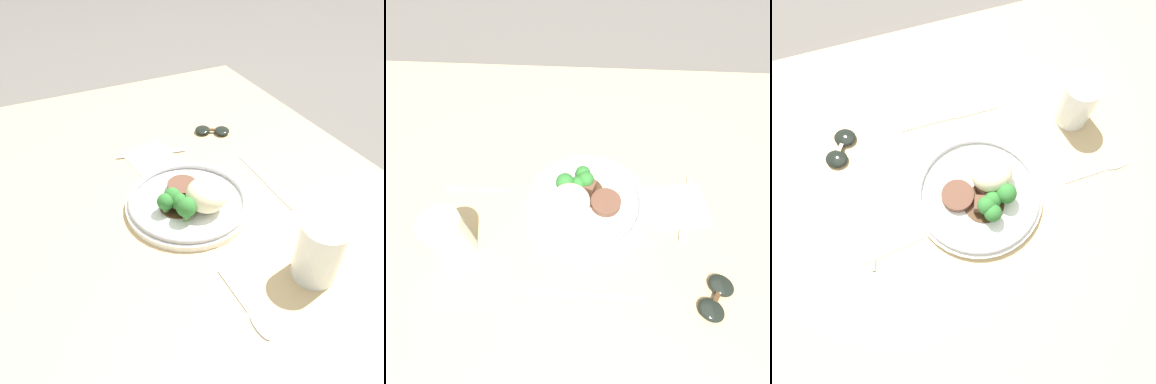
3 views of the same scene
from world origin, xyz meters
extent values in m
plane|color=#5B5651|center=(0.00, 0.00, 0.00)|extent=(8.00, 8.00, 0.00)
cube|color=tan|center=(0.00, 0.00, 0.02)|extent=(1.48, 1.03, 0.04)
cube|color=white|center=(-0.25, 0.01, 0.04)|extent=(0.15, 0.13, 0.00)
cylinder|color=white|center=(-0.04, 0.01, 0.05)|extent=(0.28, 0.28, 0.01)
torus|color=#B2B2B7|center=(-0.04, 0.01, 0.06)|extent=(0.26, 0.26, 0.01)
ellipsoid|color=beige|center=(0.00, 0.04, 0.09)|extent=(0.09, 0.09, 0.07)
cylinder|color=brown|center=(-0.08, 0.02, 0.06)|extent=(0.07, 0.07, 0.02)
cylinder|color=#472D19|center=(-0.03, -0.01, 0.06)|extent=(0.09, 0.09, 0.00)
cube|color=brown|center=(-0.03, -0.01, 0.07)|extent=(0.02, 0.02, 0.02)
cube|color=brown|center=(-0.02, -0.01, 0.07)|extent=(0.03, 0.03, 0.02)
cube|color=brown|center=(-0.04, -0.01, 0.07)|extent=(0.04, 0.04, 0.03)
cube|color=brown|center=(-0.02, 0.02, 0.07)|extent=(0.03, 0.03, 0.02)
cylinder|color=#5B8E47|center=(-0.01, -0.02, 0.06)|extent=(0.01, 0.01, 0.01)
sphere|color=#2D702D|center=(-0.01, -0.02, 0.08)|extent=(0.04, 0.04, 0.04)
cylinder|color=#5B8E47|center=(0.01, -0.01, 0.06)|extent=(0.01, 0.01, 0.02)
sphere|color=#2D702D|center=(0.01, -0.01, 0.09)|extent=(0.04, 0.04, 0.04)
cylinder|color=#5B8E47|center=(-0.02, -0.04, 0.06)|extent=(0.01, 0.01, 0.01)
sphere|color=#2D702D|center=(-0.02, -0.04, 0.08)|extent=(0.04, 0.04, 0.04)
cylinder|color=#5B8E47|center=(-0.03, -0.03, 0.06)|extent=(0.01, 0.01, 0.02)
sphere|color=#2D702D|center=(-0.03, -0.03, 0.09)|extent=(0.04, 0.04, 0.04)
cylinder|color=#F4AD19|center=(0.23, 0.14, 0.09)|extent=(0.07, 0.07, 0.09)
cylinder|color=white|center=(0.23, 0.14, 0.10)|extent=(0.08, 0.08, 0.12)
cube|color=silver|center=(-0.27, -0.02, 0.05)|extent=(0.03, 0.11, 0.00)
cube|color=silver|center=(-0.25, 0.07, 0.05)|extent=(0.03, 0.07, 0.00)
cube|color=silver|center=(-0.09, 0.22, 0.04)|extent=(0.14, 0.01, 0.00)
cube|color=silver|center=(0.03, 0.22, 0.04)|extent=(0.10, 0.01, 0.00)
cube|color=silver|center=(0.20, -0.01, 0.04)|extent=(0.10, 0.01, 0.00)
ellipsoid|color=silver|center=(0.28, -0.01, 0.04)|extent=(0.05, 0.02, 0.01)
ellipsoid|color=black|center=(-0.31, 0.19, 0.05)|extent=(0.07, 0.06, 0.02)
ellipsoid|color=black|center=(-0.28, 0.24, 0.05)|extent=(0.07, 0.06, 0.02)
cube|color=#472D19|center=(-0.30, 0.22, 0.05)|extent=(0.02, 0.02, 0.00)
camera|label=1|loc=(0.53, -0.25, 0.60)|focal=35.00mm
camera|label=2|loc=(-0.04, 0.38, 0.65)|focal=28.00mm
camera|label=3|loc=(-0.15, -0.25, 0.80)|focal=35.00mm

